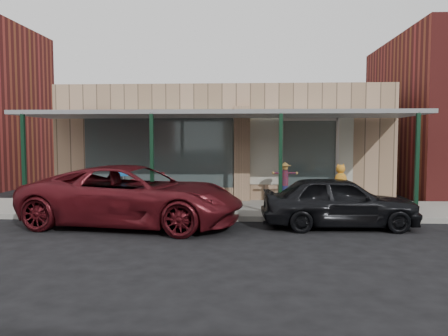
# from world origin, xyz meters

# --- Properties ---
(ground) EXTENTS (120.00, 120.00, 0.00)m
(ground) POSITION_xyz_m (0.00, 0.00, 0.00)
(ground) COLOR black
(ground) RESTS_ON ground
(sidewalk) EXTENTS (40.00, 3.20, 0.15)m
(sidewalk) POSITION_xyz_m (0.00, 3.60, 0.07)
(sidewalk) COLOR gray
(sidewalk) RESTS_ON ground
(storefront) EXTENTS (12.00, 6.25, 4.20)m
(storefront) POSITION_xyz_m (-0.00, 8.16, 2.09)
(storefront) COLOR tan
(storefront) RESTS_ON ground
(awning) EXTENTS (12.00, 3.00, 3.04)m
(awning) POSITION_xyz_m (0.00, 3.56, 3.01)
(awning) COLOR slate
(awning) RESTS_ON ground
(block_buildings_near) EXTENTS (61.00, 8.00, 8.00)m
(block_buildings_near) POSITION_xyz_m (2.01, 9.20, 3.77)
(block_buildings_near) COLOR maroon
(block_buildings_near) RESTS_ON ground
(barrel_scarecrow) EXTENTS (0.84, 0.63, 1.39)m
(barrel_scarecrow) POSITION_xyz_m (2.10, 4.17, 0.62)
(barrel_scarecrow) COLOR brown
(barrel_scarecrow) RESTS_ON sidewalk
(barrel_pumpkin) EXTENTS (0.74, 0.74, 0.73)m
(barrel_pumpkin) POSITION_xyz_m (-0.31, 2.91, 0.41)
(barrel_pumpkin) COLOR brown
(barrel_pumpkin) RESTS_ON sidewalk
(handicap_sign) EXTENTS (0.27, 0.07, 1.30)m
(handicap_sign) POSITION_xyz_m (-2.81, 2.79, 0.99)
(handicap_sign) COLOR gray
(handicap_sign) RESTS_ON sidewalk
(parked_sedan) EXTENTS (4.02, 1.82, 1.62)m
(parked_sedan) POSITION_xyz_m (3.25, 1.36, 0.68)
(parked_sedan) COLOR black
(parked_sedan) RESTS_ON ground
(car_maroon) EXTENTS (6.07, 3.46, 1.60)m
(car_maroon) POSITION_xyz_m (-2.11, 1.32, 0.80)
(car_maroon) COLOR #551117
(car_maroon) RESTS_ON ground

